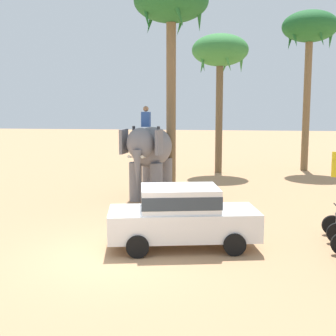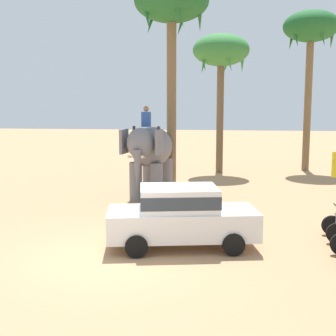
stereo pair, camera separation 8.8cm
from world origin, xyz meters
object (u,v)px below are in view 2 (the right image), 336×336
(palm_tree_behind_elephant, at_px, (221,54))
(palm_tree_near_hut, at_px, (311,32))
(palm_tree_left_of_road, at_px, (172,8))
(car_sedan_foreground, at_px, (181,214))
(elephant_with_mahout, at_px, (150,151))

(palm_tree_behind_elephant, distance_m, palm_tree_near_hut, 5.53)
(palm_tree_behind_elephant, height_order, palm_tree_left_of_road, palm_tree_left_of_road)
(car_sedan_foreground, xyz_separation_m, palm_tree_left_of_road, (-1.30, 7.71, 7.07))
(palm_tree_left_of_road, bearing_deg, palm_tree_behind_elephant, 73.48)
(palm_tree_near_hut, bearing_deg, palm_tree_behind_elephant, -162.75)
(car_sedan_foreground, height_order, elephant_with_mahout, elephant_with_mahout)
(palm_tree_behind_elephant, bearing_deg, palm_tree_left_of_road, -106.52)
(palm_tree_behind_elephant, height_order, palm_tree_near_hut, palm_tree_near_hut)
(palm_tree_behind_elephant, xyz_separation_m, palm_tree_near_hut, (5.12, 1.59, 1.34))
(car_sedan_foreground, distance_m, palm_tree_behind_elephant, 15.43)
(elephant_with_mahout, relative_size, palm_tree_near_hut, 0.42)
(palm_tree_near_hut, relative_size, palm_tree_left_of_road, 1.01)
(car_sedan_foreground, height_order, palm_tree_behind_elephant, palm_tree_behind_elephant)
(palm_tree_left_of_road, bearing_deg, palm_tree_near_hut, 49.07)
(car_sedan_foreground, bearing_deg, palm_tree_behind_elephant, 87.42)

